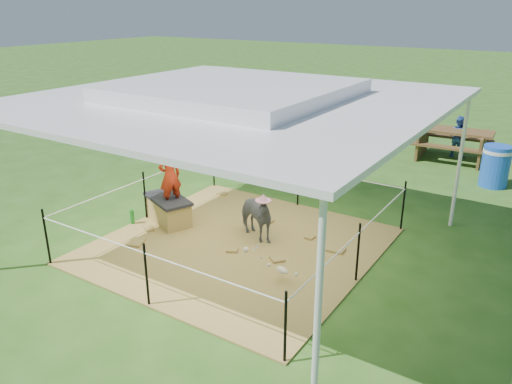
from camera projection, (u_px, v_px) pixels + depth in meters
The scene contains 14 objects.
ground at pixel (238, 246), 8.97m from camera, with size 90.00×90.00×0.00m, color #2D5919.
hay_patch at pixel (238, 245), 8.96m from camera, with size 4.60×4.60×0.03m, color brown.
canopy_tent at pixel (236, 96), 8.01m from camera, with size 6.30×6.30×2.90m.
rope_fence at pixel (237, 213), 8.74m from camera, with size 4.54×4.54×1.00m.
straw_bale at pixel (168, 211), 9.82m from camera, with size 1.03×0.52×0.46m, color olive.
dark_cloth at pixel (168, 199), 9.72m from camera, with size 1.10×0.57×0.06m, color black.
woman at pixel (170, 171), 9.46m from camera, with size 0.45×0.30×1.24m, color red.
green_bottle at pixel (132, 217), 9.77m from camera, with size 0.08×0.08×0.29m, color #1B7B22.
pony at pixel (253, 216), 9.06m from camera, with size 0.48×1.06×0.89m, color #454549.
pink_hat at pixel (253, 189), 8.88m from camera, with size 0.28×0.28×0.13m, color pink.
foal at pixel (282, 269), 7.71m from camera, with size 0.77×0.43×0.43m, color beige, non-canonical shape.
trash_barrel at pixel (495, 166), 11.75m from camera, with size 0.64×0.64×0.99m, color blue.
picnic_table_near at pixel (452, 145), 13.82m from camera, with size 2.04×1.47×0.85m, color #54381C.
distant_person at pixel (458, 137), 13.99m from camera, with size 0.57×0.45×1.18m, color #305DB7.
Camera 1 is at (4.63, -6.58, 4.08)m, focal length 35.00 mm.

